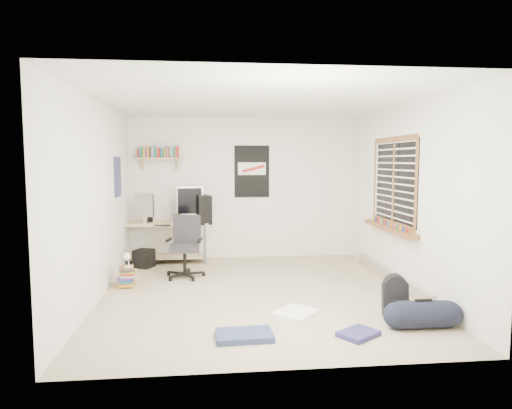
{
  "coord_description": "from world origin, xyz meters",
  "views": [
    {
      "loc": [
        -0.63,
        -5.86,
        1.75
      ],
      "look_at": [
        0.04,
        0.48,
        1.13
      ],
      "focal_mm": 32.0,
      "sensor_mm": 36.0,
      "label": 1
    }
  ],
  "objects": [
    {
      "name": "office_chair",
      "position": [
        -0.99,
        0.92,
        0.49
      ],
      "size": [
        0.69,
        0.69,
        0.93
      ],
      "primitive_type": "cube",
      "rotation": [
        0.0,
        0.0,
        -0.16
      ],
      "color": "#272629",
      "rests_on": "floor"
    },
    {
      "name": "jeans_a",
      "position": [
        -0.29,
        -1.53,
        0.03
      ],
      "size": [
        0.57,
        0.38,
        0.06
      ],
      "primitive_type": "cube",
      "rotation": [
        0.0,
        0.0,
        0.04
      ],
      "color": "navy",
      "rests_on": "floor"
    },
    {
      "name": "tshirt",
      "position": [
        0.35,
        -0.91,
        0.02
      ],
      "size": [
        0.61,
        0.61,
        0.04
      ],
      "primitive_type": "cube",
      "rotation": [
        0.0,
        0.0,
        0.82
      ],
      "color": "white",
      "rests_on": "floor"
    },
    {
      "name": "window",
      "position": [
        1.95,
        0.3,
        1.45
      ],
      "size": [
        0.1,
        1.5,
        1.26
      ],
      "primitive_type": "cube",
      "color": "brown",
      "rests_on": "right_wall"
    },
    {
      "name": "pc_tower",
      "position": [
        -0.73,
        1.9,
        0.92
      ],
      "size": [
        0.33,
        0.5,
        0.48
      ],
      "primitive_type": "cube",
      "rotation": [
        0.0,
        0.0,
        0.25
      ],
      "color": "black",
      "rests_on": "desk"
    },
    {
      "name": "duffel_bag",
      "position": [
        1.59,
        -1.45,
        0.14
      ],
      "size": [
        0.29,
        0.29,
        0.56
      ],
      "primitive_type": "cylinder",
      "rotation": [
        0.0,
        0.0,
        -0.02
      ],
      "color": "black",
      "rests_on": "floor"
    },
    {
      "name": "book_stack",
      "position": [
        -1.75,
        0.46,
        0.15
      ],
      "size": [
        0.52,
        0.45,
        0.31
      ],
      "primitive_type": "cube",
      "rotation": [
        0.0,
        0.0,
        -0.18
      ],
      "color": "olive",
      "rests_on": "floor"
    },
    {
      "name": "jeans_b",
      "position": [
        0.85,
        -1.6,
        0.03
      ],
      "size": [
        0.47,
        0.45,
        0.05
      ],
      "primitive_type": "cube",
      "rotation": [
        0.0,
        0.0,
        0.6
      ],
      "color": "navy",
      "rests_on": "floor"
    },
    {
      "name": "poster_back_wall",
      "position": [
        0.15,
        2.23,
        1.55
      ],
      "size": [
        0.62,
        0.03,
        0.92
      ],
      "primitive_type": "cube",
      "color": "black",
      "rests_on": "back_wall"
    },
    {
      "name": "keyboard",
      "position": [
        -1.44,
        1.74,
        0.69
      ],
      "size": [
        0.4,
        0.17,
        0.02
      ],
      "primitive_type": "cube",
      "rotation": [
        0.0,
        0.0,
        -0.1
      ],
      "color": "black",
      "rests_on": "desk"
    },
    {
      "name": "baseboard_heater",
      "position": [
        1.96,
        0.3,
        0.09
      ],
      "size": [
        0.08,
        2.5,
        0.18
      ],
      "primitive_type": "cube",
      "color": "#B7B2A8",
      "rests_on": "floor"
    },
    {
      "name": "desk",
      "position": [
        -1.37,
        2.0,
        0.36
      ],
      "size": [
        1.48,
        0.65,
        0.68
      ],
      "primitive_type": "cube",
      "rotation": [
        0.0,
        0.0,
        0.0
      ],
      "color": "#C6AC89",
      "rests_on": "floor"
    },
    {
      "name": "monitor_right",
      "position": [
        -0.93,
        1.87,
        0.92
      ],
      "size": [
        0.46,
        0.18,
        0.49
      ],
      "primitive_type": "cube",
      "rotation": [
        0.0,
        0.0,
        0.16
      ],
      "color": "#B6B5BB",
      "rests_on": "desk"
    },
    {
      "name": "back_wall",
      "position": [
        0.0,
        2.25,
        1.25
      ],
      "size": [
        4.0,
        0.01,
        2.5
      ],
      "primitive_type": "cube",
      "color": "silver",
      "rests_on": "ground"
    },
    {
      "name": "ceiling",
      "position": [
        0.0,
        0.0,
        2.5
      ],
      "size": [
        4.0,
        4.5,
        0.01
      ],
      "primitive_type": "cube",
      "color": "white",
      "rests_on": "ground"
    },
    {
      "name": "speaker_left",
      "position": [
        -1.62,
        1.99,
        0.76
      ],
      "size": [
        0.09,
        0.09,
        0.16
      ],
      "primitive_type": "cube",
      "rotation": [
        0.0,
        0.0,
        -0.08
      ],
      "color": "black",
      "rests_on": "desk"
    },
    {
      "name": "wall_shelf",
      "position": [
        -1.45,
        2.14,
        1.78
      ],
      "size": [
        0.8,
        0.22,
        0.24
      ],
      "primitive_type": "cube",
      "color": "tan",
      "rests_on": "back_wall"
    },
    {
      "name": "subwoofer",
      "position": [
        -1.69,
        1.63,
        0.14
      ],
      "size": [
        0.36,
        0.36,
        0.31
      ],
      "primitive_type": "cube",
      "rotation": [
        0.0,
        0.0,
        -0.41
      ],
      "color": "black",
      "rests_on": "floor"
    },
    {
      "name": "speaker_right",
      "position": [
        -1.12,
        1.84,
        0.76
      ],
      "size": [
        0.11,
        0.11,
        0.17
      ],
      "primitive_type": "cube",
      "rotation": [
        0.0,
        0.0,
        -0.29
      ],
      "color": "black",
      "rests_on": "desk"
    },
    {
      "name": "right_wall",
      "position": [
        2.0,
        0.0,
        1.25
      ],
      "size": [
        0.01,
        4.5,
        2.5
      ],
      "primitive_type": "cube",
      "color": "silver",
      "rests_on": "ground"
    },
    {
      "name": "poster_left_wall",
      "position": [
        -1.99,
        1.2,
        1.5
      ],
      "size": [
        0.02,
        0.42,
        0.6
      ],
      "primitive_type": "cube",
      "color": "navy",
      "rests_on": "left_wall"
    },
    {
      "name": "left_wall",
      "position": [
        -2.0,
        0.0,
        1.25
      ],
      "size": [
        0.01,
        4.5,
        2.5
      ],
      "primitive_type": "cube",
      "color": "silver",
      "rests_on": "ground"
    },
    {
      "name": "desk_lamp",
      "position": [
        -1.73,
        0.44,
        0.38
      ],
      "size": [
        0.17,
        0.21,
        0.19
      ],
      "primitive_type": "cube",
      "rotation": [
        0.0,
        0.0,
        -0.4
      ],
      "color": "white",
      "rests_on": "book_stack"
    },
    {
      "name": "floor",
      "position": [
        0.0,
        0.0,
        -0.01
      ],
      "size": [
        4.0,
        4.5,
        0.01
      ],
      "primitive_type": "cube",
      "color": "gray",
      "rests_on": "ground"
    },
    {
      "name": "monitor_left",
      "position": [
        -1.68,
        1.76,
        0.87
      ],
      "size": [
        0.36,
        0.24,
        0.39
      ],
      "primitive_type": "cube",
      "rotation": [
        0.0,
        0.0,
        -0.46
      ],
      "color": "#969599",
      "rests_on": "desk"
    },
    {
      "name": "backpack",
      "position": [
        1.44,
        -1.09,
        0.2
      ],
      "size": [
        0.31,
        0.27,
        0.36
      ],
      "primitive_type": "cube",
      "rotation": [
        0.0,
        0.0,
        -0.22
      ],
      "color": "black",
      "rests_on": "floor"
    }
  ]
}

